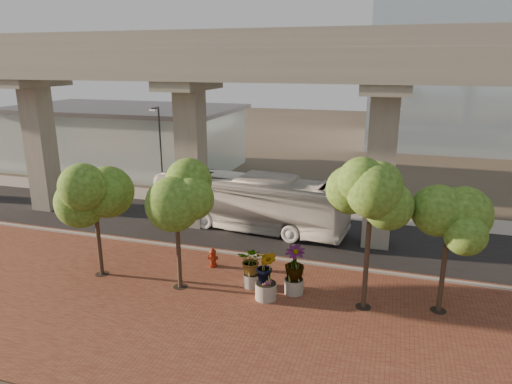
% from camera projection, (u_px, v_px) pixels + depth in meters
% --- Properties ---
extents(ground, '(160.00, 160.00, 0.00)m').
position_uv_depth(ground, '(271.00, 246.00, 27.55)').
color(ground, '#3C362B').
rests_on(ground, ground).
extents(brick_plaza, '(70.00, 13.00, 0.06)m').
position_uv_depth(brick_plaza, '(223.00, 312.00, 20.20)').
color(brick_plaza, brown).
rests_on(brick_plaza, ground).
extents(asphalt_road, '(90.00, 8.00, 0.04)m').
position_uv_depth(asphalt_road, '(279.00, 234.00, 29.38)').
color(asphalt_road, black).
rests_on(asphalt_road, ground).
extents(curb_strip, '(70.00, 0.25, 0.16)m').
position_uv_depth(curb_strip, '(262.00, 257.00, 25.69)').
color(curb_strip, '#99968F').
rests_on(curb_strip, ground).
extents(far_sidewalk, '(90.00, 3.00, 0.06)m').
position_uv_depth(far_sidewalk, '(297.00, 208.00, 34.43)').
color(far_sidewalk, '#99968F').
rests_on(far_sidewalk, ground).
extents(transit_viaduct, '(72.00, 5.60, 12.40)m').
position_uv_depth(transit_viaduct, '(281.00, 121.00, 27.37)').
color(transit_viaduct, gray).
rests_on(transit_viaduct, ground).
extents(station_pavilion, '(23.00, 13.00, 6.30)m').
position_uv_depth(station_pavilion, '(126.00, 137.00, 47.04)').
color(station_pavilion, silver).
rests_on(station_pavilion, ground).
extents(transit_bus, '(13.33, 4.53, 3.64)m').
position_uv_depth(transit_bus, '(248.00, 202.00, 29.95)').
color(transit_bus, silver).
rests_on(transit_bus, ground).
extents(fire_hydrant, '(0.53, 0.47, 1.05)m').
position_uv_depth(fire_hydrant, '(213.00, 257.00, 24.51)').
color(fire_hydrant, maroon).
rests_on(fire_hydrant, ground).
extents(planter_front, '(1.91, 1.91, 2.10)m').
position_uv_depth(planter_front, '(252.00, 262.00, 22.12)').
color(planter_front, gray).
rests_on(planter_front, ground).
extents(planter_right, '(2.25, 2.25, 2.40)m').
position_uv_depth(planter_right, '(294.00, 265.00, 21.43)').
color(planter_right, '#AAA59A').
rests_on(planter_right, ground).
extents(planter_left, '(2.22, 2.22, 2.45)m').
position_uv_depth(planter_left, '(266.00, 269.00, 20.89)').
color(planter_left, '#9F9990').
rests_on(planter_left, ground).
extents(street_tree_far_west, '(4.05, 4.05, 6.17)m').
position_uv_depth(street_tree_far_west, '(94.00, 195.00, 22.55)').
color(street_tree_far_west, '#463428').
rests_on(street_tree_far_west, ground).
extents(street_tree_near_west, '(3.84, 3.84, 6.39)m').
position_uv_depth(street_tree_near_west, '(176.00, 197.00, 21.13)').
color(street_tree_near_west, '#463428').
rests_on(street_tree_near_west, ground).
extents(street_tree_near_east, '(3.83, 3.83, 6.91)m').
position_uv_depth(street_tree_near_east, '(371.00, 198.00, 19.15)').
color(street_tree_near_east, '#463428').
rests_on(street_tree_near_east, ground).
extents(street_tree_far_east, '(3.75, 3.75, 5.90)m').
position_uv_depth(street_tree_far_east, '(449.00, 222.00, 19.12)').
color(street_tree_far_east, '#463428').
rests_on(street_tree_far_east, ground).
extents(streetlamp_west, '(0.37, 1.08, 7.47)m').
position_uv_depth(streetlamp_west, '(160.00, 149.00, 34.19)').
color(streetlamp_west, '#303036').
rests_on(streetlamp_west, ground).
extents(streetlamp_east, '(0.40, 1.16, 8.04)m').
position_uv_depth(streetlamp_east, '(394.00, 156.00, 30.05)').
color(streetlamp_east, '#303135').
rests_on(streetlamp_east, ground).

